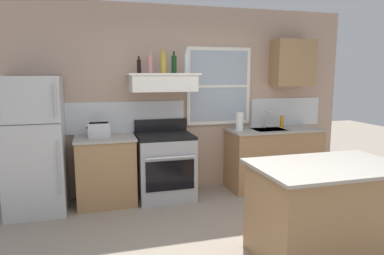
{
  "coord_description": "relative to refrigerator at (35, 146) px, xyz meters",
  "views": [
    {
      "loc": [
        -1.19,
        -2.79,
        1.75
      ],
      "look_at": [
        -0.05,
        1.2,
        1.1
      ],
      "focal_mm": 32.75,
      "sensor_mm": 36.0,
      "label": 1
    }
  ],
  "objects": [
    {
      "name": "stove_range",
      "position": [
        1.65,
        0.02,
        -0.39
      ],
      "size": [
        0.76,
        0.69,
        1.09
      ],
      "color": "#9EA0A5",
      "rests_on": "ground_plane"
    },
    {
      "name": "dish_soap_bottle",
      "position": [
        3.53,
        0.16,
        0.14
      ],
      "size": [
        0.06,
        0.06,
        0.18
      ],
      "primitive_type": "cylinder",
      "color": "orange",
      "rests_on": "counter_right_with_sink"
    },
    {
      "name": "bottle_clear_tall",
      "position": [
        1.98,
        0.11,
        1.03
      ],
      "size": [
        0.06,
        0.06,
        0.34
      ],
      "color": "silver",
      "rests_on": "range_hood_shelf"
    },
    {
      "name": "bottle_champagne_gold_foil",
      "position": [
        1.65,
        0.07,
        1.02
      ],
      "size": [
        0.08,
        0.08,
        0.32
      ],
      "color": "#B29333",
      "rests_on": "range_hood_shelf"
    },
    {
      "name": "range_hood_shelf",
      "position": [
        1.65,
        0.12,
        0.77
      ],
      "size": [
        0.96,
        0.52,
        0.24
      ],
      "color": "white"
    },
    {
      "name": "back_wall",
      "position": [
        1.93,
        0.39,
        0.5
      ],
      "size": [
        5.4,
        0.11,
        2.7
      ],
      "color": "tan",
      "rests_on": "ground_plane"
    },
    {
      "name": "bottle_rose_pink",
      "position": [
        1.48,
        0.12,
        1.01
      ],
      "size": [
        0.07,
        0.07,
        0.29
      ],
      "color": "#C67F84",
      "rests_on": "range_hood_shelf"
    },
    {
      "name": "upper_cabinet_right",
      "position": [
        3.7,
        0.2,
        1.04
      ],
      "size": [
        0.64,
        0.32,
        0.7
      ],
      "color": "#9E754C"
    },
    {
      "name": "sink_faucet",
      "position": [
        3.25,
        0.16,
        0.23
      ],
      "size": [
        0.03,
        0.17,
        0.28
      ],
      "color": "silver",
      "rests_on": "counter_right_with_sink"
    },
    {
      "name": "counter_left_of_stove",
      "position": [
        0.85,
        0.06,
        -0.4
      ],
      "size": [
        0.79,
        0.63,
        0.91
      ],
      "color": "#9E754C",
      "rests_on": "ground_plane"
    },
    {
      "name": "paper_towel_roll",
      "position": [
        2.78,
        0.06,
        0.19
      ],
      "size": [
        0.11,
        0.11,
        0.27
      ],
      "primitive_type": "cylinder",
      "color": "white",
      "rests_on": "counter_right_with_sink"
    },
    {
      "name": "refrigerator",
      "position": [
        0.0,
        0.0,
        0.0
      ],
      "size": [
        0.7,
        0.72,
        1.71
      ],
      "color": "#B7BABC",
      "rests_on": "ground_plane"
    },
    {
      "name": "bottle_dark_green_wine",
      "position": [
        1.8,
        0.09,
        1.01
      ],
      "size": [
        0.07,
        0.07,
        0.29
      ],
      "color": "#143819",
      "rests_on": "range_hood_shelf"
    },
    {
      "name": "toaster",
      "position": [
        0.78,
        0.08,
        0.15
      ],
      "size": [
        0.3,
        0.2,
        0.19
      ],
      "color": "silver",
      "rests_on": "counter_left_of_stove"
    },
    {
      "name": "kitchen_island",
      "position": [
        2.8,
        -1.95,
        -0.4
      ],
      "size": [
        1.4,
        0.9,
        0.91
      ],
      "color": "#9E754C",
      "rests_on": "ground_plane"
    },
    {
      "name": "bottle_balsamic_dark",
      "position": [
        1.33,
        0.09,
        0.98
      ],
      "size": [
        0.06,
        0.06,
        0.22
      ],
      "color": "black",
      "rests_on": "range_hood_shelf"
    },
    {
      "name": "counter_right_with_sink",
      "position": [
        3.35,
        0.06,
        -0.4
      ],
      "size": [
        1.43,
        0.63,
        0.91
      ],
      "color": "#9E754C",
      "rests_on": "ground_plane"
    }
  ]
}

